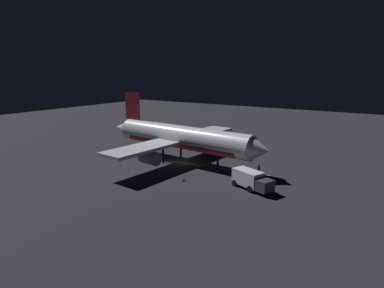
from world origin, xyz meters
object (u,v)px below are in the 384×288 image
(airliner, at_px, (180,138))
(traffic_cone_near_right, at_px, (183,180))
(baggage_truck, at_px, (251,180))
(traffic_cone_near_left, at_px, (217,156))
(catering_truck, at_px, (217,146))
(ground_crew_worker, at_px, (259,170))

(airliner, xyz_separation_m, traffic_cone_near_right, (8.15, 6.32, -4.00))
(airliner, distance_m, baggage_truck, 17.04)
(traffic_cone_near_right, bearing_deg, traffic_cone_near_left, -171.05)
(baggage_truck, xyz_separation_m, traffic_cone_near_right, (2.41, -9.43, -1.02))
(airliner, bearing_deg, baggage_truck, 69.97)
(baggage_truck, bearing_deg, catering_truck, -138.08)
(catering_truck, distance_m, ground_crew_worker, 15.49)
(baggage_truck, height_order, catering_truck, baggage_truck)
(catering_truck, xyz_separation_m, traffic_cone_near_right, (17.71, 4.30, -0.91))
(catering_truck, bearing_deg, baggage_truck, 41.92)
(catering_truck, relative_size, traffic_cone_near_left, 11.65)
(catering_truck, height_order, ground_crew_worker, catering_truck)
(ground_crew_worker, bearing_deg, traffic_cone_near_right, -43.81)
(ground_crew_worker, bearing_deg, baggage_truck, 12.11)
(airliner, xyz_separation_m, catering_truck, (-9.56, 2.02, -3.09))
(baggage_truck, bearing_deg, airliner, -110.03)
(airliner, distance_m, catering_truck, 10.25)
(airliner, relative_size, traffic_cone_near_right, 61.50)
(traffic_cone_near_left, bearing_deg, traffic_cone_near_right, 8.95)
(baggage_truck, relative_size, catering_truck, 0.99)
(catering_truck, bearing_deg, traffic_cone_near_left, 30.59)
(catering_truck, distance_m, traffic_cone_near_right, 18.25)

